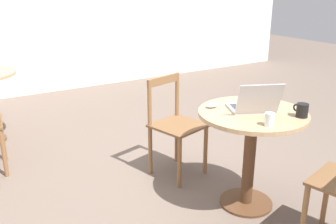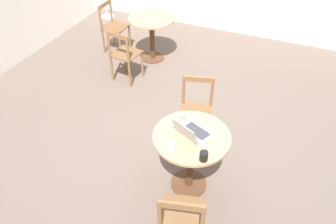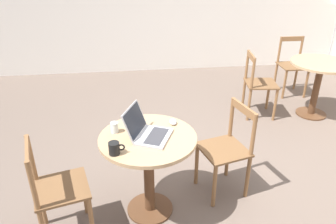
{
  "view_description": "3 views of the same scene",
  "coord_description": "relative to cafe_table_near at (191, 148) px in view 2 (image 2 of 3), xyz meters",
  "views": [
    {
      "loc": [
        -2.56,
        1.37,
        1.63
      ],
      "look_at": [
        -0.29,
        -0.02,
        0.7
      ],
      "focal_mm": 40.0,
      "sensor_mm": 36.0,
      "label": 1
    },
    {
      "loc": [
        -2.97,
        -1.16,
        2.99
      ],
      "look_at": [
        -0.34,
        -0.03,
        0.61
      ],
      "focal_mm": 35.0,
      "sensor_mm": 36.0,
      "label": 2
    },
    {
      "loc": [
        -0.85,
        -2.66,
        2.1
      ],
      "look_at": [
        -0.51,
        0.09,
        0.68
      ],
      "focal_mm": 35.0,
      "sensor_mm": 36.0,
      "label": 3
    }
  ],
  "objects": [
    {
      "name": "chair_near_left",
      "position": [
        -0.72,
        -0.19,
        -0.13
      ],
      "size": [
        0.48,
        0.48,
        0.87
      ],
      "color": "brown",
      "rests_on": "ground_plane"
    },
    {
      "name": "cafe_table_near",
      "position": [
        0.0,
        0.0,
        0.0
      ],
      "size": [
        0.78,
        0.78,
        0.75
      ],
      "color": "#51331E",
      "rests_on": "ground_plane"
    },
    {
      "name": "mug",
      "position": [
        -0.25,
        -0.21,
        0.23
      ],
      "size": [
        0.12,
        0.08,
        0.09
      ],
      "color": "black",
      "rests_on": "cafe_table_near"
    },
    {
      "name": "chair_mid_left",
      "position": [
        1.58,
        1.66,
        -0.13
      ],
      "size": [
        0.44,
        0.44,
        0.87
      ],
      "color": "brown",
      "rests_on": "ground_plane"
    },
    {
      "name": "drinking_glass",
      "position": [
        -0.26,
        0.11,
        0.22
      ],
      "size": [
        0.06,
        0.06,
        0.09
      ],
      "color": "silver",
      "rests_on": "cafe_table_near"
    },
    {
      "name": "chair_near_right",
      "position": [
        0.73,
        0.2,
        -0.13
      ],
      "size": [
        0.48,
        0.48,
        0.87
      ],
      "color": "brown",
      "rests_on": "ground_plane"
    },
    {
      "name": "ground_plane",
      "position": [
        0.73,
        0.45,
        -0.58
      ],
      "size": [
        16.0,
        16.0,
        0.0
      ],
      "primitive_type": "plane",
      "color": "#66564C"
    },
    {
      "name": "mouse",
      "position": [
        0.23,
        0.19,
        0.19
      ],
      "size": [
        0.06,
        0.1,
        0.03
      ],
      "color": "#B7B7BC",
      "rests_on": "cafe_table_near"
    },
    {
      "name": "laptop",
      "position": [
        0.0,
        0.0,
        0.23
      ],
      "size": [
        0.41,
        0.41,
        0.24
      ],
      "color": "#B7B7BC",
      "rests_on": "cafe_table_near"
    },
    {
      "name": "cafe_table_mid",
      "position": [
        2.36,
        1.56,
        0.0
      ],
      "size": [
        0.78,
        0.78,
        0.75
      ],
      "color": "#51331E",
      "rests_on": "ground_plane"
    },
    {
      "name": "chair_mid_back",
      "position": [
        2.37,
        2.33,
        -0.13
      ],
      "size": [
        0.4,
        0.4,
        0.87
      ],
      "color": "brown",
      "rests_on": "ground_plane"
    }
  ]
}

